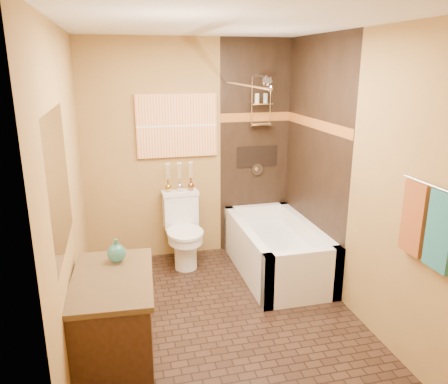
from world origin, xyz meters
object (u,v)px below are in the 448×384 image
object	(u,v)px
sunset_painting	(177,126)
vanity	(115,327)
toilet	(183,230)
bathtub	(276,253)

from	to	relation	value
sunset_painting	vanity	distance (m)	2.45
sunset_painting	toilet	xyz separation A→B (m)	(-0.00, -0.27, -1.14)
sunset_painting	bathtub	world-z (taller)	sunset_painting
sunset_painting	toilet	distance (m)	1.17
toilet	sunset_painting	bearing A→B (deg)	87.17
sunset_painting	vanity	size ratio (longest dim) A/B	0.96
bathtub	toilet	bearing A→B (deg)	154.34
toilet	vanity	distance (m)	1.91
bathtub	vanity	world-z (taller)	vanity
sunset_painting	bathtub	distance (m)	1.79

